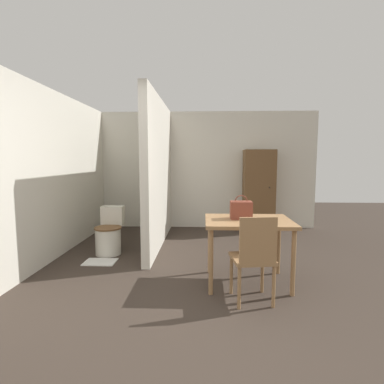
# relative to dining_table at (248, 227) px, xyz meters

# --- Properties ---
(ground_plane) EXTENTS (16.00, 16.00, 0.00)m
(ground_plane) POSITION_rel_dining_table_xyz_m (-0.69, -1.02, -0.68)
(ground_plane) COLOR #382D26
(wall_back) EXTENTS (5.10, 0.12, 2.50)m
(wall_back) POSITION_rel_dining_table_xyz_m (-0.69, 3.05, 0.57)
(wall_back) COLOR beige
(wall_back) RESTS_ON ground_plane
(wall_left) EXTENTS (0.12, 5.01, 2.50)m
(wall_left) POSITION_rel_dining_table_xyz_m (-2.80, 0.98, 0.57)
(wall_left) COLOR beige
(wall_left) RESTS_ON ground_plane
(partition_wall) EXTENTS (0.12, 2.61, 2.50)m
(partition_wall) POSITION_rel_dining_table_xyz_m (-1.31, 1.69, 0.57)
(partition_wall) COLOR beige
(partition_wall) RESTS_ON ground_plane
(dining_table) EXTENTS (1.01, 0.76, 0.78)m
(dining_table) POSITION_rel_dining_table_xyz_m (0.00, 0.00, 0.00)
(dining_table) COLOR #997047
(dining_table) RESTS_ON ground_plane
(wooden_chair) EXTENTS (0.46, 0.46, 0.93)m
(wooden_chair) POSITION_rel_dining_table_xyz_m (-0.01, -0.52, -0.18)
(wooden_chair) COLOR #997047
(wooden_chair) RESTS_ON ground_plane
(toilet) EXTENTS (0.42, 0.56, 0.72)m
(toilet) POSITION_rel_dining_table_xyz_m (-2.02, 1.09, -0.38)
(toilet) COLOR silver
(toilet) RESTS_ON ground_plane
(handbag) EXTENTS (0.25, 0.17, 0.29)m
(handbag) POSITION_rel_dining_table_xyz_m (-0.08, 0.05, 0.20)
(handbag) COLOR brown
(handbag) RESTS_ON dining_table
(wooden_cabinet) EXTENTS (0.63, 0.46, 1.68)m
(wooden_cabinet) POSITION_rel_dining_table_xyz_m (0.61, 2.75, 0.16)
(wooden_cabinet) COLOR brown
(wooden_cabinet) RESTS_ON ground_plane
(bath_mat) EXTENTS (0.45, 0.32, 0.01)m
(bath_mat) POSITION_rel_dining_table_xyz_m (-2.02, 0.64, -0.67)
(bath_mat) COLOR silver
(bath_mat) RESTS_ON ground_plane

